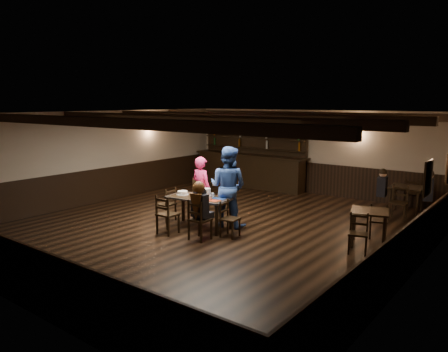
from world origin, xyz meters
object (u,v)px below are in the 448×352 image
Objects in this scene: chair_near_left at (165,212)px; chair_near_right at (198,217)px; cake at (183,193)px; bar_counter at (251,166)px; dining_table at (199,201)px; woman_pink at (201,189)px; man_blue at (228,187)px.

chair_near_right is (0.88, 0.10, -0.00)m from chair_near_left.
chair_near_right is at bearing -32.87° from cake.
bar_counter is (-1.45, 5.09, -0.07)m from cake.
dining_table is at bearing 71.48° from chair_near_left.
dining_table is at bearing -69.03° from bar_counter.
bar_counter is at bearing -64.28° from woman_pink.
dining_table is 0.96m from chair_near_right.
cake is (-0.09, -0.60, -0.02)m from woman_pink.
woman_pink is 0.85m from man_blue.
chair_near_right is at bearing -50.92° from dining_table.
bar_counter is at bearing 110.97° from dining_table.
dining_table is at bearing 4.25° from cake.
chair_near_right reaches higher than cake.
bar_counter is at bearing 105.92° from cake.
chair_near_right is at bearing 134.17° from woman_pink.
cake is (-0.21, 0.80, 0.27)m from chair_near_left.
chair_near_right is 3.07× the size of cake.
chair_near_right is 0.55× the size of woman_pink.
chair_near_left is at bearing 101.52° from woman_pink.
chair_near_left is 0.46× the size of man_blue.
man_blue reaches higher than dining_table.
cake is (-0.49, -0.04, 0.13)m from dining_table.
chair_near_right is 0.46× the size of man_blue.
cake is at bearing 147.13° from chair_near_right.
dining_table is 0.89m from chair_near_left.
woman_pink is at bearing 94.75° from chair_near_left.
chair_near_right is at bearing 86.67° from man_blue.
bar_counter reaches higher than dining_table.
dining_table is 1.77× the size of chair_near_right.
chair_near_left is 6.12m from bar_counter.
chair_near_left is 1.43m from woman_pink.
woman_pink is (-0.99, 1.30, 0.29)m from chair_near_right.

